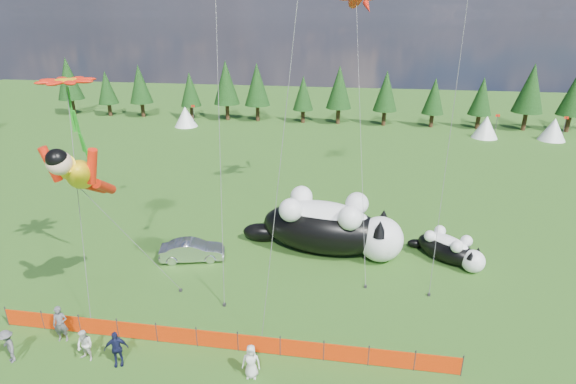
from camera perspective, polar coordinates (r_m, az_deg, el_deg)
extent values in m
plane|color=#11390A|center=(24.94, -6.79, -14.65)|extent=(160.00, 160.00, 0.00)
cylinder|color=#262626|center=(27.41, -32.11, -13.18)|extent=(0.06, 0.06, 1.10)
cylinder|color=#262626|center=(26.22, -28.69, -14.05)|extent=(0.06, 0.06, 1.10)
cylinder|color=#262626|center=(25.13, -24.93, -14.94)|extent=(0.06, 0.06, 1.10)
cylinder|color=#262626|center=(24.16, -20.81, -15.84)|extent=(0.06, 0.06, 1.10)
cylinder|color=#262626|center=(23.33, -16.34, -16.72)|extent=(0.06, 0.06, 1.10)
cylinder|color=#262626|center=(22.64, -11.52, -17.56)|extent=(0.06, 0.06, 1.10)
cylinder|color=#262626|center=(22.10, -6.38, -18.31)|extent=(0.06, 0.06, 1.10)
cylinder|color=#262626|center=(21.74, -1.00, -18.94)|extent=(0.06, 0.06, 1.10)
cylinder|color=#262626|center=(21.56, 4.56, -19.43)|extent=(0.06, 0.06, 1.10)
cylinder|color=#262626|center=(21.57, 10.19, -19.75)|extent=(0.06, 0.06, 1.10)
cylinder|color=#262626|center=(21.76, 15.79, -19.89)|extent=(0.06, 0.06, 1.10)
cylinder|color=#262626|center=(22.13, 21.25, -19.87)|extent=(0.06, 0.06, 1.10)
cube|color=red|center=(26.83, -30.42, -13.70)|extent=(2.00, 0.04, 0.90)
cube|color=red|center=(25.69, -26.83, -14.59)|extent=(2.00, 0.04, 0.90)
cube|color=red|center=(24.66, -22.90, -15.49)|extent=(2.00, 0.04, 0.90)
cube|color=red|center=(23.76, -18.60, -16.38)|extent=(2.00, 0.04, 0.90)
cube|color=red|center=(22.99, -13.96, -17.24)|extent=(2.00, 0.04, 0.90)
cube|color=red|center=(22.38, -8.98, -18.04)|extent=(2.00, 0.04, 0.90)
cube|color=red|center=(21.93, -3.71, -18.74)|extent=(2.00, 0.04, 0.90)
cube|color=red|center=(21.66, 1.76, -19.31)|extent=(2.00, 0.04, 0.90)
cube|color=red|center=(21.58, 7.37, -19.71)|extent=(2.00, 0.04, 0.90)
cube|color=red|center=(21.67, 12.99, -19.94)|extent=(2.00, 0.04, 0.90)
cube|color=red|center=(21.95, 18.53, -20.00)|extent=(2.00, 0.04, 0.90)
ellipsoid|color=black|center=(29.65, 4.38, -4.60)|extent=(8.64, 5.06, 3.25)
ellipsoid|color=white|center=(29.30, 4.42, -3.17)|extent=(6.50, 3.67, 1.99)
sphere|color=white|center=(29.17, 11.65, -5.87)|extent=(2.89, 2.89, 2.89)
sphere|color=#D15170|center=(29.10, 14.06, -6.17)|extent=(0.40, 0.40, 0.40)
ellipsoid|color=black|center=(31.28, -3.43, -5.13)|extent=(2.70, 1.66, 1.27)
cone|color=black|center=(27.88, 11.59, -4.55)|extent=(1.01, 1.01, 1.01)
cone|color=black|center=(29.45, 12.04, -3.12)|extent=(1.01, 1.01, 1.01)
sphere|color=white|center=(29.71, 8.74, -1.48)|extent=(1.52, 1.52, 1.52)
sphere|color=white|center=(27.59, 7.88, -3.30)|extent=(1.52, 1.52, 1.52)
sphere|color=white|center=(30.48, 1.71, -0.62)|extent=(1.52, 1.52, 1.52)
sphere|color=white|center=(28.41, 0.34, -2.32)|extent=(1.52, 1.52, 1.52)
ellipsoid|color=black|center=(30.52, 19.41, -6.82)|extent=(4.23, 3.98, 1.59)
ellipsoid|color=white|center=(30.34, 19.50, -6.16)|extent=(3.15, 2.95, 0.97)
sphere|color=white|center=(29.84, 22.45, -8.13)|extent=(1.41, 1.41, 1.41)
sphere|color=#D15170|center=(29.63, 23.47, -8.52)|extent=(0.20, 0.20, 0.20)
ellipsoid|color=black|center=(31.66, 16.03, -6.32)|extent=(1.34, 1.27, 0.62)
cone|color=black|center=(29.24, 22.21, -7.46)|extent=(0.49, 0.49, 0.49)
cone|color=black|center=(29.93, 22.98, -6.90)|extent=(0.49, 0.49, 0.49)
sphere|color=white|center=(30.26, 21.72, -5.80)|extent=(0.74, 0.74, 0.74)
sphere|color=white|center=(29.33, 20.64, -6.53)|extent=(0.74, 0.74, 0.74)
sphere|color=white|center=(31.01, 18.74, -4.70)|extent=(0.74, 0.74, 0.74)
sphere|color=white|center=(30.11, 17.59, -5.37)|extent=(0.74, 0.74, 0.74)
imported|color=silver|center=(29.52, -12.06, -7.27)|extent=(4.27, 2.40, 1.33)
imported|color=#535357|center=(24.82, -26.93, -14.71)|extent=(0.77, 0.59, 1.88)
imported|color=silver|center=(23.26, -24.38, -17.35)|extent=(0.84, 0.59, 1.58)
imported|color=#161A3E|center=(22.43, -20.97, -18.08)|extent=(1.15, 0.86, 1.76)
imported|color=#535357|center=(24.72, -32.00, -16.29)|extent=(1.19, 1.06, 1.65)
imported|color=silver|center=(20.66, -4.70, -20.66)|extent=(0.83, 0.58, 1.62)
cylinder|color=#595959|center=(24.56, -18.77, -5.53)|extent=(0.03, 0.03, 8.64)
cube|color=#262626|center=(26.85, -13.47, -12.03)|extent=(0.15, 0.15, 0.16)
cylinder|color=#595959|center=(28.98, 9.22, 7.94)|extent=(0.03, 0.03, 19.43)
cube|color=#262626|center=(26.83, 9.82, -11.74)|extent=(0.15, 0.15, 0.16)
cylinder|color=#595959|center=(24.91, -25.05, -1.25)|extent=(0.03, 0.03, 12.29)
cube|color=#262626|center=(25.66, -23.69, -15.19)|extent=(0.15, 0.15, 0.16)
cube|color=#1D981B|center=(26.13, -25.42, 6.93)|extent=(0.21, 0.21, 4.58)
cylinder|color=#595959|center=(25.24, -8.69, 7.02)|extent=(0.03, 0.03, 18.27)
cube|color=#262626|center=(25.26, -8.08, -13.97)|extent=(0.15, 0.15, 0.16)
cylinder|color=#595959|center=(25.11, 20.79, 13.88)|extent=(0.03, 0.03, 23.92)
cube|color=#262626|center=(26.97, 17.46, -12.32)|extent=(0.15, 0.15, 0.16)
cylinder|color=#595959|center=(19.51, -1.05, 3.06)|extent=(0.03, 0.03, 16.87)
cube|color=#262626|center=(22.87, -3.35, -18.12)|extent=(0.15, 0.15, 0.16)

